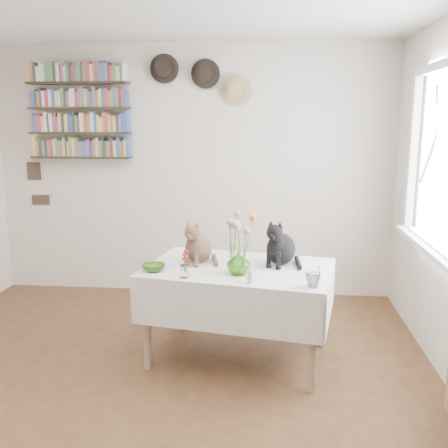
# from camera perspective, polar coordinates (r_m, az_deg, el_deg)

# --- Properties ---
(room) EXTENTS (4.08, 4.58, 2.58)m
(room) POSITION_cam_1_polar(r_m,az_deg,el_deg) (2.87, -10.71, 1.38)
(room) COLOR brown
(room) RESTS_ON ground
(window) EXTENTS (0.12, 1.52, 1.32)m
(window) POSITION_cam_1_polar(r_m,az_deg,el_deg) (3.72, 23.81, 5.17)
(window) COLOR white
(window) RESTS_ON room
(dining_table) EXTENTS (1.46, 1.08, 0.71)m
(dining_table) POSITION_cam_1_polar(r_m,az_deg,el_deg) (3.70, 1.70, -7.52)
(dining_table) COLOR white
(dining_table) RESTS_ON room
(tabby_cat) EXTENTS (0.29, 0.33, 0.34)m
(tabby_cat) POSITION_cam_1_polar(r_m,az_deg,el_deg) (3.75, -2.89, -1.83)
(tabby_cat) COLOR brown
(tabby_cat) RESTS_ON dining_table
(black_cat) EXTENTS (0.33, 0.37, 0.35)m
(black_cat) POSITION_cam_1_polar(r_m,az_deg,el_deg) (3.71, 6.55, -1.90)
(black_cat) COLOR black
(black_cat) RESTS_ON dining_table
(flower_vase) EXTENTS (0.17, 0.17, 0.17)m
(flower_vase) POSITION_cam_1_polar(r_m,az_deg,el_deg) (3.45, 1.67, -4.40)
(flower_vase) COLOR #74C23B
(flower_vase) RESTS_ON dining_table
(green_bowl) EXTENTS (0.22, 0.22, 0.05)m
(green_bowl) POSITION_cam_1_polar(r_m,az_deg,el_deg) (3.57, -8.06, -4.96)
(green_bowl) COLOR #74C23B
(green_bowl) RESTS_ON dining_table
(drinking_glass) EXTENTS (0.11, 0.11, 0.09)m
(drinking_glass) POSITION_cam_1_polar(r_m,az_deg,el_deg) (3.25, 10.12, -6.33)
(drinking_glass) COLOR white
(drinking_glass) RESTS_ON dining_table
(candlestick) EXTENTS (0.04, 0.04, 0.16)m
(candlestick) POSITION_cam_1_polar(r_m,az_deg,el_deg) (3.28, 3.01, -5.92)
(candlestick) COLOR white
(candlestick) RESTS_ON dining_table
(berry_jar) EXTENTS (0.06, 0.06, 0.22)m
(berry_jar) POSITION_cam_1_polar(r_m,az_deg,el_deg) (3.39, -4.62, -4.52)
(berry_jar) COLOR white
(berry_jar) RESTS_ON dining_table
(porcelain_figurine) EXTENTS (0.05, 0.05, 0.09)m
(porcelain_figurine) POSITION_cam_1_polar(r_m,az_deg,el_deg) (3.46, 10.81, -5.43)
(porcelain_figurine) COLOR white
(porcelain_figurine) RESTS_ON dining_table
(flower_bouquet) EXTENTS (0.17, 0.12, 0.39)m
(flower_bouquet) POSITION_cam_1_polar(r_m,az_deg,el_deg) (3.40, 1.66, -0.19)
(flower_bouquet) COLOR #4C7233
(flower_bouquet) RESTS_ON flower_vase
(bookshelf_unit) EXTENTS (1.00, 0.16, 0.91)m
(bookshelf_unit) POSITION_cam_1_polar(r_m,az_deg,el_deg) (5.23, -16.19, 12.18)
(bookshelf_unit) COLOR #2D2316
(bookshelf_unit) RESTS_ON room
(wall_hats) EXTENTS (0.98, 0.09, 0.48)m
(wall_hats) POSITION_cam_1_polar(r_m,az_deg,el_deg) (4.97, -2.56, 16.42)
(wall_hats) COLOR black
(wall_hats) RESTS_ON room
(wall_art_plaques) EXTENTS (0.21, 0.02, 0.44)m
(wall_art_plaques) POSITION_cam_1_polar(r_m,az_deg,el_deg) (5.54, -20.62, 4.41)
(wall_art_plaques) COLOR #38281E
(wall_art_plaques) RESTS_ON room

